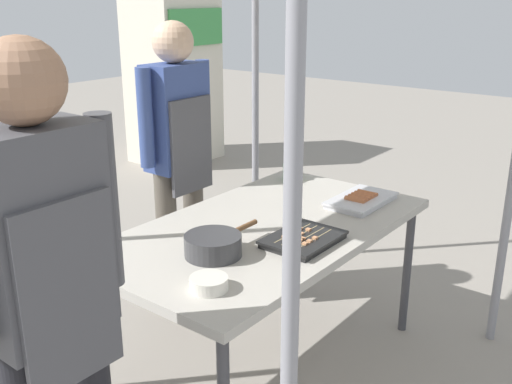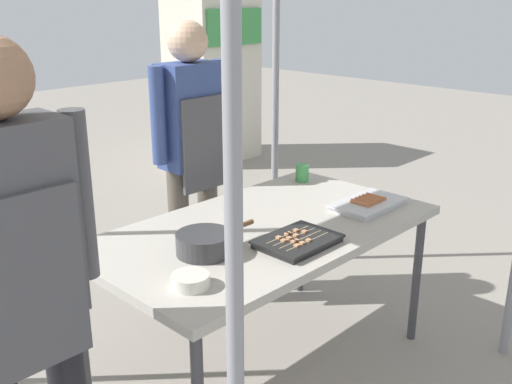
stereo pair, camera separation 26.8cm
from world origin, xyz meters
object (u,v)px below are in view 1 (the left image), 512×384
(stall_table, at_px, (265,236))
(customer_nearby, at_px, (47,283))
(neighbor_stall_right, at_px, (174,77))
(vendor_woman, at_px, (178,143))
(tray_meat_skewers, at_px, (303,239))
(cooking_wok, at_px, (214,244))
(tray_grilled_sausages, at_px, (361,200))
(drink_cup_near_edge, at_px, (290,172))
(condiment_bowl, at_px, (209,283))

(stall_table, xyz_separation_m, customer_nearby, (-1.19, -0.14, 0.29))
(neighbor_stall_right, bearing_deg, vendor_woman, -133.93)
(vendor_woman, bearing_deg, tray_meat_skewers, 73.34)
(tray_meat_skewers, distance_m, customer_nearby, 1.16)
(cooking_wok, height_order, vendor_woman, vendor_woman)
(tray_grilled_sausages, height_order, drink_cup_near_edge, drink_cup_near_edge)
(cooking_wok, xyz_separation_m, customer_nearby, (-0.81, -0.11, 0.19))
(tray_meat_skewers, height_order, drink_cup_near_edge, drink_cup_near_edge)
(customer_nearby, bearing_deg, neighbor_stall_right, 41.59)
(tray_meat_skewers, bearing_deg, stall_table, 76.74)
(neighbor_stall_right, bearing_deg, tray_grilled_sausages, -120.45)
(vendor_woman, distance_m, customer_nearby, 1.73)
(condiment_bowl, bearing_deg, neighbor_stall_right, 47.10)
(customer_nearby, bearing_deg, vendor_woman, 33.25)
(tray_meat_skewers, height_order, neighbor_stall_right, neighbor_stall_right)
(stall_table, distance_m, condiment_bowl, 0.65)
(cooking_wok, distance_m, vendor_woman, 1.07)
(stall_table, height_order, tray_meat_skewers, tray_meat_skewers)
(stall_table, distance_m, vendor_woman, 0.88)
(condiment_bowl, height_order, customer_nearby, customer_nearby)
(stall_table, relative_size, tray_meat_skewers, 4.75)
(condiment_bowl, xyz_separation_m, neighbor_stall_right, (3.10, 3.33, 0.12))
(neighbor_stall_right, bearing_deg, drink_cup_near_edge, -123.32)
(condiment_bowl, height_order, vendor_woman, vendor_woman)
(cooking_wok, relative_size, customer_nearby, 0.24)
(tray_meat_skewers, xyz_separation_m, cooking_wok, (-0.33, 0.22, 0.03))
(cooking_wok, height_order, customer_nearby, customer_nearby)
(condiment_bowl, xyz_separation_m, customer_nearby, (-0.58, 0.07, 0.21))
(stall_table, height_order, tray_grilled_sausages, tray_grilled_sausages)
(stall_table, relative_size, condiment_bowl, 11.45)
(stall_table, xyz_separation_m, drink_cup_near_edge, (0.64, 0.31, 0.10))
(cooking_wok, xyz_separation_m, neighbor_stall_right, (2.87, 3.15, 0.10))
(customer_nearby, bearing_deg, condiment_bowl, -6.97)
(drink_cup_near_edge, relative_size, customer_nearby, 0.06)
(stall_table, relative_size, neighbor_stall_right, 0.90)
(tray_grilled_sausages, xyz_separation_m, vendor_woman, (-0.28, 1.01, 0.19))
(drink_cup_near_edge, distance_m, neighbor_stall_right, 3.36)
(tray_grilled_sausages, xyz_separation_m, neighbor_stall_right, (1.95, 3.32, 0.13))
(condiment_bowl, relative_size, drink_cup_near_edge, 1.46)
(tray_meat_skewers, relative_size, drink_cup_near_edge, 3.52)
(stall_table, height_order, condiment_bowl, condiment_bowl)
(tray_grilled_sausages, xyz_separation_m, condiment_bowl, (-1.15, -0.01, 0.01))
(cooking_wok, bearing_deg, condiment_bowl, -141.46)
(stall_table, height_order, neighbor_stall_right, neighbor_stall_right)
(stall_table, bearing_deg, tray_grilled_sausages, -20.66)
(cooking_wok, bearing_deg, tray_grilled_sausages, -10.33)
(tray_grilled_sausages, xyz_separation_m, customer_nearby, (-1.73, 0.06, 0.22))
(condiment_bowl, bearing_deg, cooking_wok, 38.54)
(condiment_bowl, distance_m, drink_cup_near_edge, 1.36)
(tray_grilled_sausages, bearing_deg, cooking_wok, 169.67)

